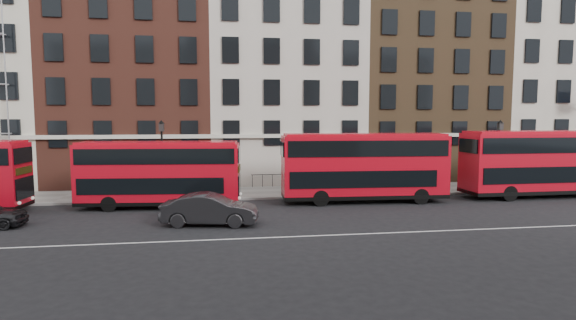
{
  "coord_description": "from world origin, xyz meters",
  "views": [
    {
      "loc": [
        -5.63,
        -22.56,
        5.59
      ],
      "look_at": [
        -1.5,
        5.0,
        3.0
      ],
      "focal_mm": 28.0,
      "sensor_mm": 36.0,
      "label": 1
    }
  ],
  "objects": [
    {
      "name": "ground",
      "position": [
        0.0,
        0.0,
        0.0
      ],
      "size": [
        120.0,
        120.0,
        0.0
      ],
      "primitive_type": "plane",
      "color": "black",
      "rests_on": "ground"
    },
    {
      "name": "bus_b",
      "position": [
        -9.47,
        6.08,
        2.23
      ],
      "size": [
        10.05,
        3.24,
        4.15
      ],
      "rotation": [
        0.0,
        0.0,
        -0.09
      ],
      "color": "#B90918",
      "rests_on": "ground"
    },
    {
      "name": "lamp_post_left",
      "position": [
        -9.56,
        8.49,
        3.08
      ],
      "size": [
        0.44,
        0.44,
        5.33
      ],
      "color": "black",
      "rests_on": "pavement"
    },
    {
      "name": "car_front",
      "position": [
        -6.25,
        1.01,
        0.82
      ],
      "size": [
        5.21,
        2.55,
        1.64
      ],
      "primitive_type": "imported",
      "rotation": [
        0.0,
        0.0,
        1.4
      ],
      "color": "black",
      "rests_on": "ground"
    },
    {
      "name": "lamp_post_right",
      "position": [
        15.2,
        8.54,
        3.08
      ],
      "size": [
        0.44,
        0.44,
        5.33
      ],
      "color": "black",
      "rests_on": "pavement"
    },
    {
      "name": "building_terrace",
      "position": [
        -0.31,
        17.88,
        10.24
      ],
      "size": [
        64.0,
        11.95,
        22.0
      ],
      "color": "beige",
      "rests_on": "ground"
    },
    {
      "name": "pavement",
      "position": [
        0.0,
        10.5,
        0.07
      ],
      "size": [
        80.0,
        5.0,
        0.15
      ],
      "primitive_type": "cube",
      "color": "gray",
      "rests_on": "ground"
    },
    {
      "name": "bus_d",
      "position": [
        16.76,
        6.07,
        2.53
      ],
      "size": [
        11.26,
        2.83,
        4.71
      ],
      "rotation": [
        0.0,
        0.0,
        0.01
      ],
      "color": "#B90918",
      "rests_on": "ground"
    },
    {
      "name": "kerb",
      "position": [
        0.0,
        8.0,
        0.08
      ],
      "size": [
        80.0,
        0.3,
        0.16
      ],
      "primitive_type": "cube",
      "color": "gray",
      "rests_on": "ground"
    },
    {
      "name": "iron_railings",
      "position": [
        0.0,
        12.7,
        0.65
      ],
      "size": [
        6.6,
        0.06,
        1.0
      ],
      "primitive_type": null,
      "color": "black",
      "rests_on": "pavement"
    },
    {
      "name": "bus_c",
      "position": [
        3.74,
        6.07,
        2.46
      ],
      "size": [
        11.04,
        3.14,
        4.59
      ],
      "rotation": [
        0.0,
        0.0,
        -0.05
      ],
      "color": "#B90918",
      "rests_on": "ground"
    },
    {
      "name": "road_centre_line",
      "position": [
        0.0,
        -2.0,
        0.01
      ],
      "size": [
        70.0,
        0.12,
        0.01
      ],
      "primitive_type": "cube",
      "color": "white",
      "rests_on": "ground"
    }
  ]
}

